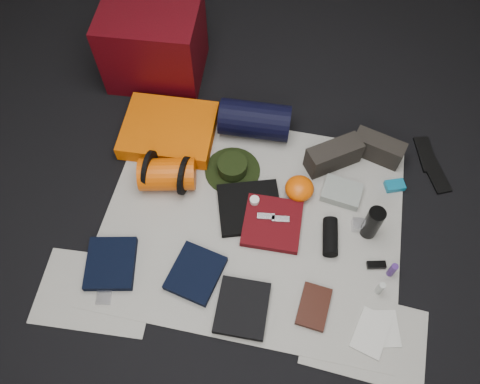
% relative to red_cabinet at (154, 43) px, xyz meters
% --- Properties ---
extents(floor, '(4.50, 4.50, 0.02)m').
position_rel_red_cabinet_xyz_m(floor, '(0.81, -0.97, -0.25)').
color(floor, black).
rests_on(floor, ground).
extents(newspaper_mat, '(1.60, 1.30, 0.01)m').
position_rel_red_cabinet_xyz_m(newspaper_mat, '(0.81, -0.97, -0.24)').
color(newspaper_mat, beige).
rests_on(newspaper_mat, floor).
extents(newspaper_sheet_front_left, '(0.61, 0.44, 0.00)m').
position_rel_red_cabinet_xyz_m(newspaper_sheet_front_left, '(0.11, -1.52, -0.24)').
color(newspaper_sheet_front_left, beige).
rests_on(newspaper_sheet_front_left, floor).
extents(newspaper_sheet_front_right, '(0.60, 0.43, 0.00)m').
position_rel_red_cabinet_xyz_m(newspaper_sheet_front_right, '(1.46, -1.47, -0.24)').
color(newspaper_sheet_front_right, beige).
rests_on(newspaper_sheet_front_right, floor).
extents(red_cabinet, '(0.62, 0.53, 0.49)m').
position_rel_red_cabinet_xyz_m(red_cabinet, '(0.00, 0.00, 0.00)').
color(red_cabinet, '#46050B').
rests_on(red_cabinet, floor).
extents(sleeping_pad, '(0.56, 0.47, 0.10)m').
position_rel_red_cabinet_xyz_m(sleeping_pad, '(0.21, -0.50, -0.19)').
color(sleeping_pad, '#E65B02').
rests_on(sleeping_pad, newspaper_mat).
extents(stuff_sack, '(0.34, 0.25, 0.18)m').
position_rel_red_cabinet_xyz_m(stuff_sack, '(0.30, -0.82, -0.15)').
color(stuff_sack, '#D94D03').
rests_on(stuff_sack, newspaper_mat).
extents(sack_strap_left, '(0.02, 0.22, 0.22)m').
position_rel_red_cabinet_xyz_m(sack_strap_left, '(0.20, -0.82, -0.13)').
color(sack_strap_left, black).
rests_on(sack_strap_left, newspaper_mat).
extents(sack_strap_right, '(0.03, 0.22, 0.22)m').
position_rel_red_cabinet_xyz_m(sack_strap_right, '(0.40, -0.82, -0.13)').
color(sack_strap_right, black).
rests_on(sack_strap_right, newspaper_mat).
extents(navy_duffel, '(0.42, 0.24, 0.22)m').
position_rel_red_cabinet_xyz_m(navy_duffel, '(0.71, -0.37, -0.13)').
color(navy_duffel, black).
rests_on(navy_duffel, newspaper_mat).
extents(boonie_brim, '(0.33, 0.33, 0.01)m').
position_rel_red_cabinet_xyz_m(boonie_brim, '(0.64, -0.67, -0.23)').
color(boonie_brim, black).
rests_on(boonie_brim, newspaper_mat).
extents(boonie_crown, '(0.17, 0.17, 0.07)m').
position_rel_red_cabinet_xyz_m(boonie_crown, '(0.64, -0.67, -0.19)').
color(boonie_crown, black).
rests_on(boonie_crown, boonie_brim).
extents(hiking_boot_left, '(0.33, 0.28, 0.16)m').
position_rel_red_cabinet_xyz_m(hiking_boot_left, '(1.20, -0.50, -0.16)').
color(hiking_boot_left, black).
rests_on(hiking_boot_left, newspaper_mat).
extents(hiking_boot_right, '(0.31, 0.19, 0.15)m').
position_rel_red_cabinet_xyz_m(hiking_boot_right, '(1.44, -0.40, -0.16)').
color(hiking_boot_right, black).
rests_on(hiking_boot_right, newspaper_mat).
extents(flip_flop_left, '(0.15, 0.26, 0.01)m').
position_rel_red_cabinet_xyz_m(flip_flop_left, '(1.74, -0.33, -0.24)').
color(flip_flop_left, black).
rests_on(flip_flop_left, floor).
extents(flip_flop_right, '(0.18, 0.26, 0.01)m').
position_rel_red_cabinet_xyz_m(flip_flop_right, '(1.80, -0.46, -0.24)').
color(flip_flop_right, black).
rests_on(flip_flop_right, floor).
extents(trousers_navy_a, '(0.30, 0.33, 0.04)m').
position_rel_red_cabinet_xyz_m(trousers_navy_a, '(0.15, -1.37, -0.21)').
color(trousers_navy_a, black).
rests_on(trousers_navy_a, newspaper_mat).
extents(trousers_navy_b, '(0.29, 0.32, 0.04)m').
position_rel_red_cabinet_xyz_m(trousers_navy_b, '(0.59, -1.33, -0.22)').
color(trousers_navy_b, black).
rests_on(trousers_navy_b, newspaper_mat).
extents(trousers_charcoal, '(0.26, 0.29, 0.04)m').
position_rel_red_cabinet_xyz_m(trousers_charcoal, '(0.86, -1.45, -0.21)').
color(trousers_charcoal, black).
rests_on(trousers_charcoal, newspaper_mat).
extents(black_tshirt, '(0.42, 0.41, 0.03)m').
position_rel_red_cabinet_xyz_m(black_tshirt, '(0.79, -0.90, -0.22)').
color(black_tshirt, black).
rests_on(black_tshirt, newspaper_mat).
extents(red_shirt, '(0.32, 0.32, 0.04)m').
position_rel_red_cabinet_xyz_m(red_shirt, '(0.93, -0.97, -0.22)').
color(red_shirt, '#4F080D').
rests_on(red_shirt, newspaper_mat).
extents(orange_stuff_sack, '(0.21, 0.21, 0.11)m').
position_rel_red_cabinet_xyz_m(orange_stuff_sack, '(1.04, -0.74, -0.18)').
color(orange_stuff_sack, '#D94D03').
rests_on(orange_stuff_sack, newspaper_mat).
extents(first_aid_pouch, '(0.23, 0.19, 0.05)m').
position_rel_red_cabinet_xyz_m(first_aid_pouch, '(1.27, -0.70, -0.21)').
color(first_aid_pouch, gray).
rests_on(first_aid_pouch, newspaper_mat).
extents(water_bottle, '(0.10, 0.10, 0.22)m').
position_rel_red_cabinet_xyz_m(water_bottle, '(1.44, -0.91, -0.13)').
color(water_bottle, black).
rests_on(water_bottle, newspaper_mat).
extents(speaker, '(0.10, 0.21, 0.08)m').
position_rel_red_cabinet_xyz_m(speaker, '(1.24, -0.99, -0.20)').
color(speaker, black).
rests_on(speaker, newspaper_mat).
extents(compact_camera, '(0.12, 0.08, 0.05)m').
position_rel_red_cabinet_xyz_m(compact_camera, '(1.40, -0.88, -0.21)').
color(compact_camera, silver).
rests_on(compact_camera, newspaper_mat).
extents(cyan_case, '(0.12, 0.10, 0.03)m').
position_rel_red_cabinet_xyz_m(cyan_case, '(1.56, -0.59, -0.22)').
color(cyan_case, '#0E6587').
rests_on(cyan_case, newspaper_mat).
extents(toiletry_purple, '(0.04, 0.04, 0.10)m').
position_rel_red_cabinet_xyz_m(toiletry_purple, '(1.56, -1.12, -0.18)').
color(toiletry_purple, '#42226F').
rests_on(toiletry_purple, newspaper_mat).
extents(toiletry_clear, '(0.04, 0.04, 0.10)m').
position_rel_red_cabinet_xyz_m(toiletry_clear, '(1.51, -1.23, -0.19)').
color(toiletry_clear, '#ABB0AB').
rests_on(toiletry_clear, newspaper_mat).
extents(paperback_book, '(0.16, 0.23, 0.03)m').
position_rel_red_cabinet_xyz_m(paperback_book, '(1.20, -1.37, -0.22)').
color(paperback_book, black).
rests_on(paperback_book, newspaper_mat).
extents(map_booklet, '(0.20, 0.25, 0.01)m').
position_rel_red_cabinet_xyz_m(map_booklet, '(1.49, -1.44, -0.23)').
color(map_booklet, beige).
rests_on(map_booklet, newspaper_mat).
extents(map_printout, '(0.18, 0.21, 0.01)m').
position_rel_red_cabinet_xyz_m(map_printout, '(1.55, -1.41, -0.23)').
color(map_printout, beige).
rests_on(map_printout, newspaper_mat).
extents(sunglasses, '(0.10, 0.06, 0.02)m').
position_rel_red_cabinet_xyz_m(sunglasses, '(1.49, -1.09, -0.22)').
color(sunglasses, black).
rests_on(sunglasses, newspaper_mat).
extents(key_cluster, '(0.09, 0.09, 0.01)m').
position_rel_red_cabinet_xyz_m(key_cluster, '(0.17, -1.54, -0.23)').
color(key_cluster, silver).
rests_on(key_cluster, newspaper_mat).
extents(tape_roll, '(0.05, 0.05, 0.04)m').
position_rel_red_cabinet_xyz_m(tape_roll, '(0.81, -0.87, -0.19)').
color(tape_roll, silver).
rests_on(tape_roll, black_tshirt).
extents(energy_bar_a, '(0.10, 0.05, 0.01)m').
position_rel_red_cabinet_xyz_m(energy_bar_a, '(0.89, -0.95, -0.19)').
color(energy_bar_a, silver).
rests_on(energy_bar_a, red_shirt).
extents(energy_bar_b, '(0.10, 0.05, 0.01)m').
position_rel_red_cabinet_xyz_m(energy_bar_b, '(0.97, -0.95, -0.19)').
color(energy_bar_b, silver).
rests_on(energy_bar_b, red_shirt).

